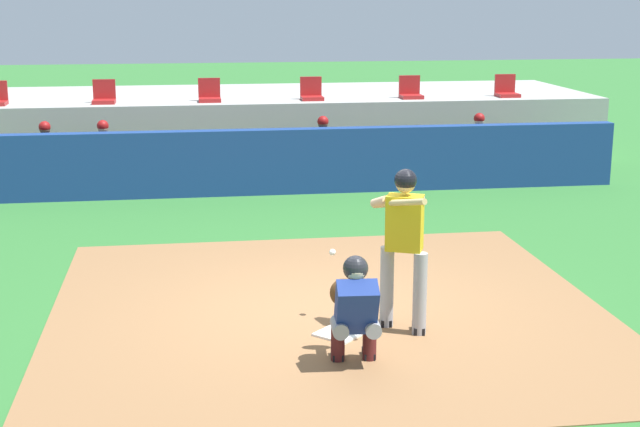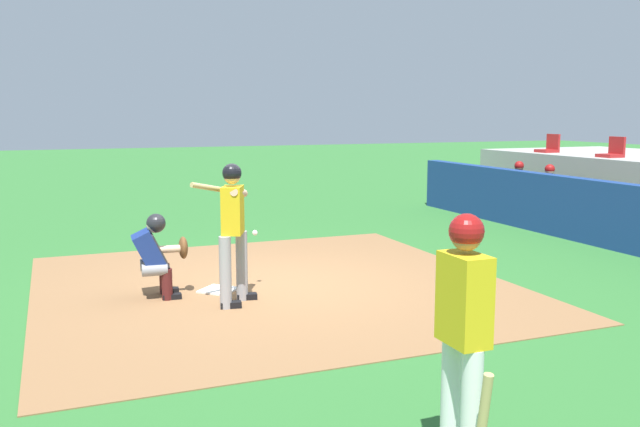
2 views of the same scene
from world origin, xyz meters
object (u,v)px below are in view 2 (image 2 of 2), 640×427
at_px(batter_at_plate, 233,225).
at_px(on_deck_batter, 464,329).
at_px(dugout_player_0, 514,188).
at_px(stadium_seat_0, 549,147).
at_px(catcher_crouched, 158,253).
at_px(home_plate, 218,290).
at_px(stadium_seat_1, 613,152).
at_px(dugout_player_1, 544,192).

xyz_separation_m(batter_at_plate, on_deck_batter, (4.55, 0.37, -0.02)).
distance_m(dugout_player_0, stadium_seat_0, 2.52).
height_order(on_deck_batter, stadium_seat_0, stadium_seat_0).
distance_m(catcher_crouched, on_deck_batter, 5.39).
distance_m(home_plate, on_deck_batter, 5.35).
height_order(batter_at_plate, catcher_crouched, batter_at_plate).
bearing_deg(stadium_seat_1, dugout_player_0, -114.91).
height_order(home_plate, dugout_player_1, dugout_player_1).
bearing_deg(on_deck_batter, stadium_seat_1, 131.02).
relative_size(batter_at_plate, on_deck_batter, 1.01).
relative_size(dugout_player_0, stadium_seat_1, 2.71).
xyz_separation_m(on_deck_batter, dugout_player_1, (-8.38, 7.73, -0.35)).
xyz_separation_m(catcher_crouched, on_deck_batter, (5.24, 1.21, 0.41)).
xyz_separation_m(catcher_crouched, dugout_player_0, (-4.20, 8.94, 0.07)).
distance_m(batter_at_plate, on_deck_batter, 4.57).
bearing_deg(home_plate, dugout_player_0, 117.25).
height_order(home_plate, stadium_seat_0, stadium_seat_0).
height_order(home_plate, dugout_player_0, dugout_player_0).
distance_m(on_deck_batter, stadium_seat_1, 12.95).
bearing_deg(catcher_crouched, home_plate, 90.43).
bearing_deg(dugout_player_1, stadium_seat_0, 138.25).
height_order(dugout_player_0, dugout_player_1, same).
relative_size(home_plate, batter_at_plate, 0.24).
relative_size(batter_at_plate, catcher_crouched, 1.06).
height_order(on_deck_batter, stadium_seat_1, stadium_seat_1).
bearing_deg(dugout_player_0, dugout_player_1, 0.00).
bearing_deg(dugout_player_1, dugout_player_0, 180.00).
relative_size(home_plate, dugout_player_1, 0.34).
relative_size(catcher_crouched, stadium_seat_0, 3.56).
distance_m(batter_at_plate, catcher_crouched, 1.17).
bearing_deg(dugout_player_1, home_plate, -68.93).
bearing_deg(dugout_player_0, stadium_seat_1, 65.09).
xyz_separation_m(on_deck_batter, stadium_seat_0, (-10.66, 9.76, 0.51)).
relative_size(home_plate, on_deck_batter, 0.25).
distance_m(dugout_player_0, stadium_seat_1, 2.40).
xyz_separation_m(on_deck_batter, stadium_seat_1, (-8.49, 9.76, 0.51)).
bearing_deg(on_deck_batter, stadium_seat_0, 137.51).
bearing_deg(dugout_player_1, batter_at_plate, -64.70).
relative_size(home_plate, dugout_player_0, 0.34).
relative_size(catcher_crouched, on_deck_batter, 0.96).
xyz_separation_m(batter_at_plate, stadium_seat_0, (-6.11, 10.13, 0.50)).
bearing_deg(stadium_seat_0, dugout_player_0, -59.02).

